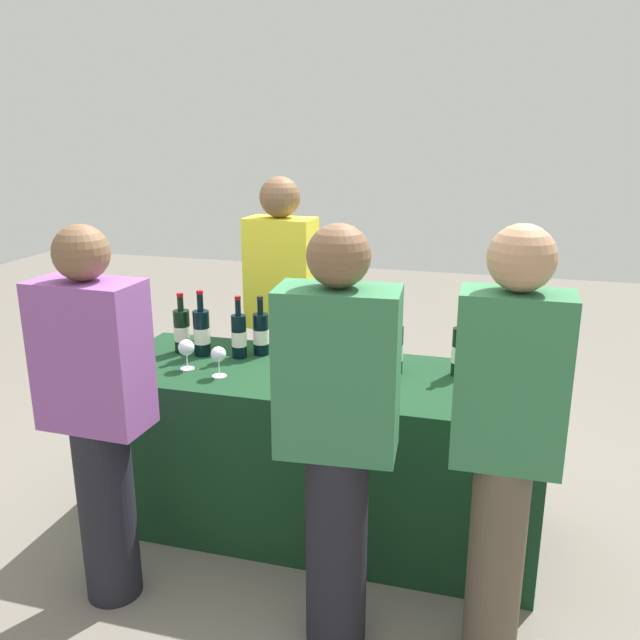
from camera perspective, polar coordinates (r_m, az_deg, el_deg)
name	(u,v)px	position (r m, az deg, el deg)	size (l,w,h in m)	color
ground_plane	(320,523)	(3.39, 0.00, -17.07)	(12.00, 12.00, 0.00)	slate
tasting_table	(320,451)	(3.19, 0.00, -11.16)	(1.97, 0.72, 0.79)	#14381E
wine_bottle_0	(182,330)	(3.34, -11.77, -0.88)	(0.08, 0.08, 0.30)	black
wine_bottle_1	(202,332)	(3.27, -10.13, -1.04)	(0.08, 0.08, 0.32)	black
wine_bottle_2	(239,335)	(3.21, -6.98, -1.33)	(0.07, 0.07, 0.30)	black
wine_bottle_3	(261,333)	(3.25, -5.10, -1.16)	(0.08, 0.08, 0.29)	black
wine_bottle_4	(335,338)	(3.11, 1.30, -1.57)	(0.07, 0.07, 0.34)	black
wine_bottle_5	(395,349)	(3.01, 6.48, -2.47)	(0.07, 0.07, 0.32)	black
wine_bottle_6	(460,351)	(3.03, 11.94, -2.61)	(0.07, 0.07, 0.32)	black
wine_bottle_7	(501,357)	(2.97, 15.29, -3.08)	(0.08, 0.08, 0.33)	black
wine_glass_0	(186,348)	(3.10, -11.42, -2.41)	(0.08, 0.08, 0.14)	silver
wine_glass_1	(218,356)	(2.98, -8.72, -3.04)	(0.07, 0.07, 0.14)	silver
wine_glass_2	(312,362)	(2.87, -0.70, -3.59)	(0.07, 0.07, 0.14)	silver
wine_glass_3	(346,362)	(2.88, 2.29, -3.64)	(0.06, 0.06, 0.13)	silver
server_pouring	(282,311)	(3.65, -3.31, 0.75)	(0.38, 0.23, 1.62)	brown
guest_0	(97,410)	(2.70, -18.60, -7.32)	(0.41, 0.24, 1.53)	black
guest_1	(337,433)	(2.33, 1.49, -9.69)	(0.43, 0.26, 1.57)	black
guest_2	(506,439)	(2.31, 15.70, -9.80)	(0.35, 0.21, 1.58)	brown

